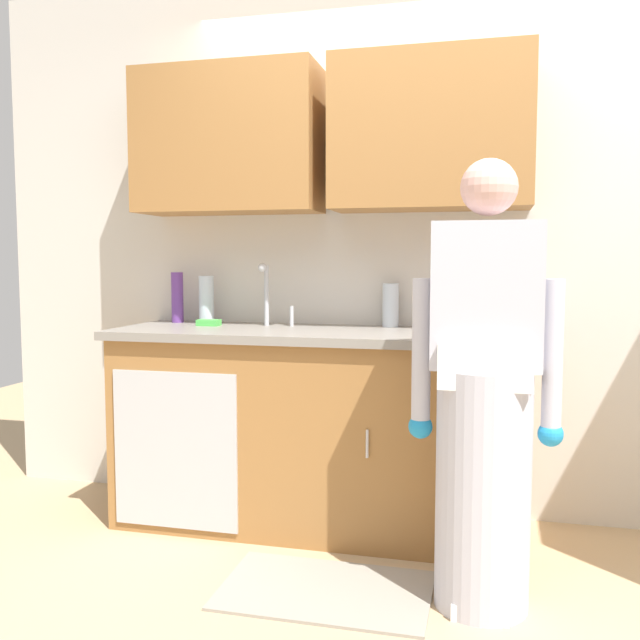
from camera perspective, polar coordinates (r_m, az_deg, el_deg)
ground_plane at (r=2.73m, az=8.26°, el=-22.68°), size 9.00×9.00×0.00m
kitchen_wall_with_uppers at (r=3.43m, az=7.92°, el=8.43°), size 4.80×0.44×2.70m
counter_cabinet at (r=3.31m, az=-0.11°, el=-9.31°), size 1.90×0.62×0.90m
countertop at (r=3.22m, az=-0.06°, el=-1.18°), size 1.96×0.66×0.04m
sink at (r=3.31m, az=-4.58°, el=-0.95°), size 0.50×0.36×0.35m
person_at_sink at (r=2.57m, az=13.46°, el=-8.07°), size 0.55×0.34×1.62m
floor_mat at (r=2.82m, az=0.46°, el=-21.50°), size 0.80×0.50×0.01m
bottle_dish_liquid at (r=3.68m, az=-11.74°, el=1.85°), size 0.06×0.06×0.26m
bottle_soap at (r=3.38m, az=5.87°, el=1.24°), size 0.08×0.08×0.21m
bottle_cleaner_spray at (r=3.60m, az=-9.40°, el=1.68°), size 0.08×0.08×0.25m
cup_by_sink at (r=3.27m, az=9.81°, el=0.13°), size 0.08×0.08×0.11m
knife_on_counter at (r=2.96m, az=11.71°, el=-1.37°), size 0.15×0.21×0.01m
sponge at (r=3.48m, az=-9.21°, el=-0.22°), size 0.11×0.07×0.03m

